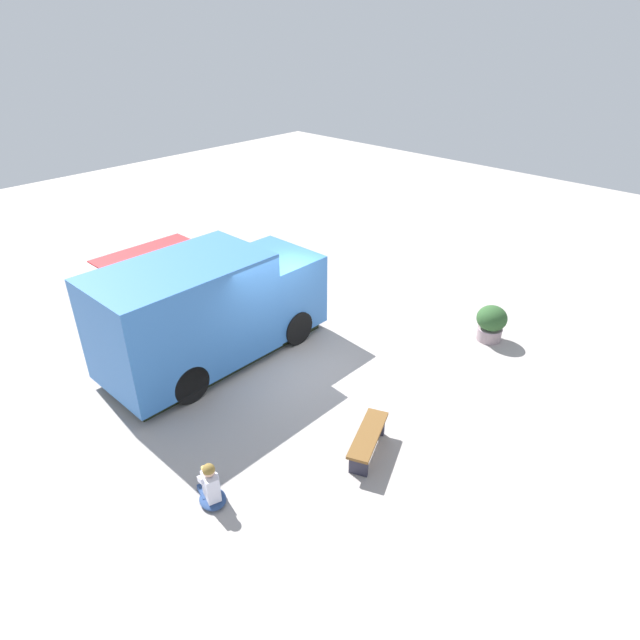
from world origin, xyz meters
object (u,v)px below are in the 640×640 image
object	(u,v)px
food_truck	(210,312)
plaza_bench	(368,438)
person_customer	(211,487)
planter_flowering_near	(491,322)
planter_flowering_far	(294,268)

from	to	relation	value
food_truck	plaza_bench	size ratio (longest dim) A/B	3.68
person_customer	planter_flowering_near	bearing A→B (deg)	83.68
food_truck	planter_flowering_far	bearing A→B (deg)	111.35
person_customer	planter_flowering_far	bearing A→B (deg)	126.43
person_customer	planter_flowering_far	world-z (taller)	person_customer
food_truck	planter_flowering_near	world-z (taller)	food_truck
planter_flowering_near	food_truck	bearing A→B (deg)	-129.80
food_truck	planter_flowering_near	distance (m)	6.81
food_truck	person_customer	bearing A→B (deg)	-37.59
planter_flowering_far	person_customer	bearing A→B (deg)	-53.57
food_truck	planter_flowering_near	xyz separation A→B (m)	(4.34, 5.20, -0.74)
person_customer	plaza_bench	xyz separation A→B (m)	(1.18, 2.67, 0.02)
person_customer	plaza_bench	world-z (taller)	person_customer
planter_flowering_far	plaza_bench	world-z (taller)	planter_flowering_far
food_truck	planter_flowering_far	world-z (taller)	food_truck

